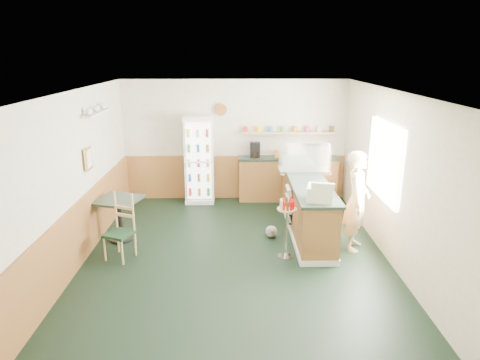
{
  "coord_description": "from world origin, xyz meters",
  "views": [
    {
      "loc": [
        0.01,
        -6.48,
        3.26
      ],
      "look_at": [
        0.09,
        0.6,
        1.14
      ],
      "focal_mm": 32.0,
      "sensor_mm": 36.0,
      "label": 1
    }
  ],
  "objects_px": {
    "cafe_table": "(119,211)",
    "cafe_chair": "(120,224)",
    "display_case": "(304,158)",
    "cash_register": "(320,193)",
    "condiment_stand": "(287,218)",
    "drinks_fridge": "(199,160)",
    "shopkeeper": "(357,201)"
  },
  "relations": [
    {
      "from": "shopkeeper",
      "to": "cafe_table",
      "type": "height_order",
      "value": "shopkeeper"
    },
    {
      "from": "cafe_chair",
      "to": "display_case",
      "type": "bearing_deg",
      "value": 48.67
    },
    {
      "from": "drinks_fridge",
      "to": "shopkeeper",
      "type": "distance_m",
      "value": 3.77
    },
    {
      "from": "cash_register",
      "to": "condiment_stand",
      "type": "relative_size",
      "value": 0.42
    },
    {
      "from": "cash_register",
      "to": "condiment_stand",
      "type": "distance_m",
      "value": 0.67
    },
    {
      "from": "cash_register",
      "to": "cafe_chair",
      "type": "distance_m",
      "value": 3.28
    },
    {
      "from": "shopkeeper",
      "to": "cafe_table",
      "type": "distance_m",
      "value": 4.13
    },
    {
      "from": "display_case",
      "to": "cafe_chair",
      "type": "distance_m",
      "value": 3.66
    },
    {
      "from": "cash_register",
      "to": "shopkeeper",
      "type": "xyz_separation_m",
      "value": [
        0.7,
        0.35,
        -0.26
      ]
    },
    {
      "from": "cash_register",
      "to": "drinks_fridge",
      "type": "bearing_deg",
      "value": 140.41
    },
    {
      "from": "drinks_fridge",
      "to": "condiment_stand",
      "type": "xyz_separation_m",
      "value": [
        1.63,
        -2.8,
        -0.28
      ]
    },
    {
      "from": "shopkeeper",
      "to": "drinks_fridge",
      "type": "bearing_deg",
      "value": 69.07
    },
    {
      "from": "cash_register",
      "to": "cafe_chair",
      "type": "xyz_separation_m",
      "value": [
        -3.23,
        0.11,
        -0.56
      ]
    },
    {
      "from": "cafe_table",
      "to": "cafe_chair",
      "type": "relative_size",
      "value": 0.82
    },
    {
      "from": "condiment_stand",
      "to": "cafe_chair",
      "type": "xyz_separation_m",
      "value": [
        -2.72,
        0.07,
        -0.12
      ]
    },
    {
      "from": "shopkeeper",
      "to": "cafe_table",
      "type": "bearing_deg",
      "value": 104.89
    },
    {
      "from": "shopkeeper",
      "to": "display_case",
      "type": "bearing_deg",
      "value": 48.23
    },
    {
      "from": "display_case",
      "to": "cash_register",
      "type": "height_order",
      "value": "display_case"
    },
    {
      "from": "drinks_fridge",
      "to": "display_case",
      "type": "distance_m",
      "value": 2.45
    },
    {
      "from": "cafe_table",
      "to": "cafe_chair",
      "type": "distance_m",
      "value": 0.65
    },
    {
      "from": "drinks_fridge",
      "to": "cash_register",
      "type": "bearing_deg",
      "value": -52.94
    },
    {
      "from": "condiment_stand",
      "to": "drinks_fridge",
      "type": "bearing_deg",
      "value": 120.17
    },
    {
      "from": "drinks_fridge",
      "to": "cafe_chair",
      "type": "relative_size",
      "value": 1.79
    },
    {
      "from": "display_case",
      "to": "cash_register",
      "type": "xyz_separation_m",
      "value": [
        0.0,
        -1.67,
        -0.16
      ]
    },
    {
      "from": "shopkeeper",
      "to": "condiment_stand",
      "type": "xyz_separation_m",
      "value": [
        -1.21,
        -0.32,
        -0.17
      ]
    },
    {
      "from": "shopkeeper",
      "to": "condiment_stand",
      "type": "distance_m",
      "value": 1.26
    },
    {
      "from": "display_case",
      "to": "cafe_chair",
      "type": "height_order",
      "value": "display_case"
    },
    {
      "from": "drinks_fridge",
      "to": "shopkeeper",
      "type": "height_order",
      "value": "drinks_fridge"
    },
    {
      "from": "drinks_fridge",
      "to": "condiment_stand",
      "type": "height_order",
      "value": "drinks_fridge"
    },
    {
      "from": "cash_register",
      "to": "shopkeeper",
      "type": "bearing_deg",
      "value": 40.0
    },
    {
      "from": "shopkeeper",
      "to": "condiment_stand",
      "type": "height_order",
      "value": "shopkeeper"
    },
    {
      "from": "drinks_fridge",
      "to": "cafe_table",
      "type": "distance_m",
      "value": 2.48
    }
  ]
}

